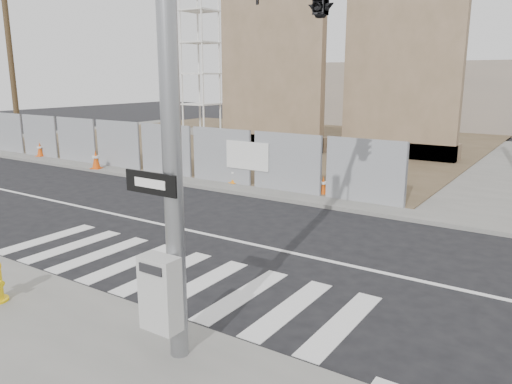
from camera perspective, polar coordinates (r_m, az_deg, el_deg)
The scene contains 11 objects.
ground at distance 12.49m, azimuth -2.49°, elevation -5.55°, with size 100.00×100.00×0.00m, color black.
sidewalk_far at distance 24.89m, azimuth 16.77°, elevation 3.49°, with size 50.00×20.00×0.12m, color slate.
signal_pole at distance 8.78m, azimuth 2.87°, elevation 18.21°, with size 0.96×5.87×7.00m.
chain_link_fence at distance 22.54m, azimuth -15.86°, elevation 5.32°, with size 24.60×0.04×2.00m, color gray.
concrete_wall_left at distance 26.61m, azimuth 1.80°, elevation 11.82°, with size 6.00×1.30×8.00m.
concrete_wall_right at distance 24.80m, azimuth 16.22°, elevation 11.21°, with size 5.50×1.30×8.00m.
utility_pole_left at distance 29.18m, azimuth -26.31°, elevation 14.22°, with size 1.60×0.28×10.00m.
traffic_cone_a at distance 26.83m, azimuth -23.46°, elevation 4.49°, with size 0.38×0.38×0.69m.
traffic_cone_b at distance 22.39m, azimuth -17.83°, elevation 3.53°, with size 0.50×0.50×0.78m.
traffic_cone_c at distance 18.46m, azimuth -2.50°, elevation 1.96°, with size 0.39×0.39×0.62m.
traffic_cone_d at distance 16.74m, azimuth 7.70°, elevation 0.73°, with size 0.34×0.34×0.64m.
Camera 1 is at (6.96, -9.57, 4.01)m, focal length 35.00 mm.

